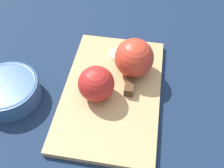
% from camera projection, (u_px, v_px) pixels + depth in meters
% --- Properties ---
extents(ground_plane, '(4.00, 4.00, 0.00)m').
position_uv_depth(ground_plane, '(112.00, 93.00, 0.60)').
color(ground_plane, '#14233D').
extents(cutting_board, '(0.36, 0.24, 0.02)m').
position_uv_depth(cutting_board, '(112.00, 92.00, 0.60)').
color(cutting_board, tan).
rests_on(cutting_board, ground_plane).
extents(apple_half_left, '(0.08, 0.08, 0.08)m').
position_uv_depth(apple_half_left, '(96.00, 84.00, 0.55)').
color(apple_half_left, red).
rests_on(apple_half_left, cutting_board).
extents(apple_half_right, '(0.09, 0.09, 0.09)m').
position_uv_depth(apple_half_right, '(134.00, 58.00, 0.59)').
color(apple_half_right, red).
rests_on(apple_half_right, cutting_board).
extents(knife, '(0.16, 0.03, 0.02)m').
position_uv_depth(knife, '(131.00, 80.00, 0.60)').
color(knife, silver).
rests_on(knife, cutting_board).
extents(apple_slice, '(0.05, 0.05, 0.01)m').
position_uv_depth(apple_slice, '(120.00, 54.00, 0.66)').
color(apple_slice, '#EFE5C6').
rests_on(apple_slice, cutting_board).
extents(bowl, '(0.14, 0.14, 0.05)m').
position_uv_depth(bowl, '(8.00, 90.00, 0.58)').
color(bowl, '#33517F').
rests_on(bowl, ground_plane).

